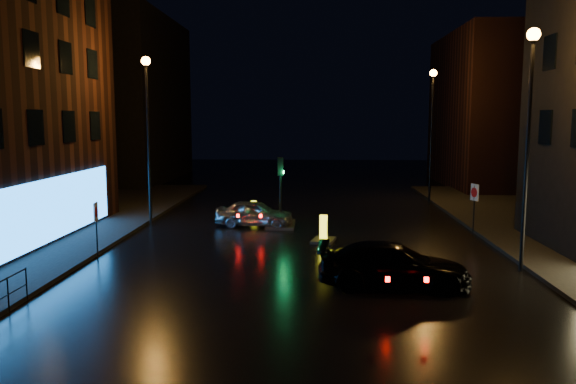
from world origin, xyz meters
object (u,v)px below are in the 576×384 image
Objects in this scene: road_sign_right at (474,197)px; silver_hatchback at (255,213)px; bollard_far at (254,215)px; traffic_signal at (281,216)px; road_sign_left at (96,217)px; dark_sedan at (394,266)px; bollard_near at (323,236)px.

silver_hatchback is at bearing -26.66° from road_sign_right.
silver_hatchback reaches higher than bollard_far.
road_sign_right is (9.10, -1.60, 1.26)m from traffic_signal.
silver_hatchback is 8.62m from road_sign_left.
dark_sedan is 2.24× the size of road_sign_left.
road_sign_right is (4.88, 8.53, 1.06)m from dark_sedan.
bollard_far is at bearing 50.80° from road_sign_left.
traffic_signal is at bearing 133.60° from bollard_near.
road_sign_right is (15.79, 5.21, 0.15)m from road_sign_left.
silver_hatchback is 4.79m from bollard_near.
traffic_signal reaches higher than bollard_far.
bollard_far is at bearing 136.72° from bollard_near.
bollard_far is 11.34m from road_sign_right.
silver_hatchback is (-1.29, -0.17, 0.15)m from traffic_signal.
traffic_signal is 9.62m from road_sign_left.
road_sign_right is (7.00, 1.94, 1.51)m from bollard_near.
road_sign_right is at bearing -92.38° from silver_hatchback.
road_sign_left is (-10.92, 3.32, 0.91)m from dark_sedan.
traffic_signal reaches higher than dark_sedan.
bollard_near is 9.47m from road_sign_left.
dark_sedan is 9.88m from road_sign_right.
bollard_near is at bearing -3.32° from road_sign_right.
dark_sedan is at bearing -67.38° from traffic_signal.
road_sign_left reaches higher than bollard_near.
dark_sedan is (5.51, -9.96, 0.04)m from silver_hatchback.
traffic_signal is 9.32m from road_sign_right.
bollard_near is at bearing 11.60° from road_sign_left.
bollard_far is (-0.28, 2.11, -0.44)m from silver_hatchback.
dark_sedan is at bearing -145.59° from silver_hatchback.
dark_sedan is 3.19× the size of bollard_near.
traffic_signal is 2.71× the size of bollard_far.
road_sign_left is at bearing -0.55° from road_sign_right.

